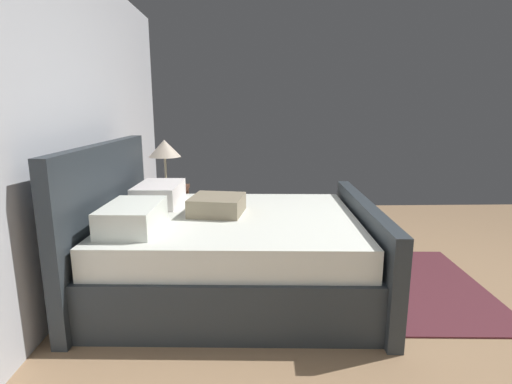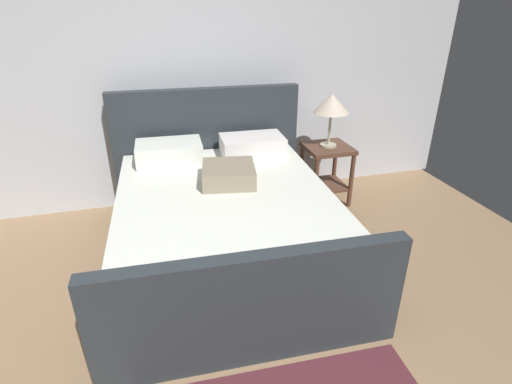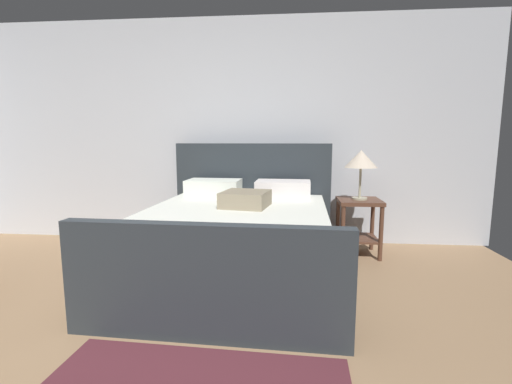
{
  "view_description": "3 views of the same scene",
  "coord_description": "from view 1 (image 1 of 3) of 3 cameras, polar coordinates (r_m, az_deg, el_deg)",
  "views": [
    {
      "loc": [
        -2.71,
        1.65,
        1.47
      ],
      "look_at": [
        0.7,
        1.55,
        0.73
      ],
      "focal_mm": 28.08,
      "sensor_mm": 36.0,
      "label": 1
    },
    {
      "loc": [
        -0.15,
        -0.92,
        1.92
      ],
      "look_at": [
        0.54,
        1.59,
        0.65
      ],
      "focal_mm": 27.94,
      "sensor_mm": 36.0,
      "label": 2
    },
    {
      "loc": [
        0.78,
        -1.28,
        1.21
      ],
      "look_at": [
        0.51,
        1.68,
        0.78
      ],
      "focal_mm": 24.91,
      "sensor_mm": 36.0,
      "label": 3
    }
  ],
  "objects": [
    {
      "name": "ground_plane",
      "position": [
        3.5,
        27.56,
        -14.24
      ],
      "size": [
        6.12,
        5.89,
        0.02
      ],
      "primitive_type": "cube",
      "color": "#9D7A57"
    },
    {
      "name": "wall_back",
      "position": [
        3.03,
        -28.49,
        7.78
      ],
      "size": [
        6.24,
        0.12,
        2.62
      ],
      "primitive_type": "cube",
      "color": "silver",
      "rests_on": "ground"
    },
    {
      "name": "bed",
      "position": [
        3.24,
        -3.98,
        -7.95
      ],
      "size": [
        1.86,
        2.21,
        1.18
      ],
      "color": "#2B3238",
      "rests_on": "ground"
    },
    {
      "name": "nightstand_right",
      "position": [
        4.45,
        -12.52,
        -1.89
      ],
      "size": [
        0.44,
        0.44,
        0.6
      ],
      "color": "brown",
      "rests_on": "ground"
    },
    {
      "name": "table_lamp_right",
      "position": [
        4.35,
        -12.9,
        5.93
      ],
      "size": [
        0.34,
        0.34,
        0.52
      ],
      "color": "#B7B293",
      "rests_on": "nightstand_right"
    },
    {
      "name": "area_rug",
      "position": [
        3.69,
        22.97,
        -12.13
      ],
      "size": [
        1.58,
        0.98,
        0.01
      ],
      "primitive_type": "cube",
      "rotation": [
        0.0,
        0.0,
        -0.04
      ],
      "color": "#58262F",
      "rests_on": "ground"
    }
  ]
}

